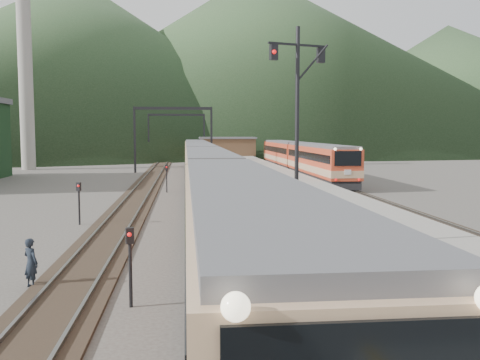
{
  "coord_description": "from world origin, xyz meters",
  "views": [
    {
      "loc": [
        -1.43,
        -10.83,
        4.94
      ],
      "look_at": [
        1.9,
        21.63,
        2.0
      ],
      "focal_mm": 40.0,
      "sensor_mm": 36.0,
      "label": 1
    }
  ],
  "objects": [
    {
      "name": "gantry_far",
      "position": [
        -2.85,
        80.0,
        5.59
      ],
      "size": [
        9.55,
        0.25,
        8.0
      ],
      "color": "black",
      "rests_on": "ground"
    },
    {
      "name": "short_signal_b",
      "position": [
        -2.96,
        32.97,
        1.46
      ],
      "size": [
        0.25,
        0.2,
        2.27
      ],
      "color": "black",
      "rests_on": "ground"
    },
    {
      "name": "second_train",
      "position": [
        11.5,
        48.95,
        1.87
      ],
      "size": [
        2.68,
        36.55,
        3.27
      ],
      "color": "#C94326",
      "rests_on": "track_second"
    },
    {
      "name": "platform",
      "position": [
        5.6,
        38.0,
        0.5
      ],
      "size": [
        8.0,
        100.0,
        1.0
      ],
      "primitive_type": "cube",
      "color": "gray",
      "rests_on": "ground"
    },
    {
      "name": "worker",
      "position": [
        -6.34,
        6.42,
        0.8
      ],
      "size": [
        0.69,
        0.66,
        1.59
      ],
      "primitive_type": "imported",
      "rotation": [
        0.0,
        0.0,
        2.46
      ],
      "color": "black",
      "rests_on": "ground"
    },
    {
      "name": "signal_mast",
      "position": [
        2.35,
        7.04,
        5.52
      ],
      "size": [
        2.12,
        0.78,
        7.44
      ],
      "color": "black",
      "rests_on": "platform"
    },
    {
      "name": "station_shed",
      "position": [
        5.6,
        78.0,
        2.57
      ],
      "size": [
        9.4,
        4.4,
        3.1
      ],
      "color": "brown",
      "rests_on": "platform"
    },
    {
      "name": "track_far",
      "position": [
        -5.0,
        40.0,
        0.07
      ],
      "size": [
        2.6,
        200.0,
        0.23
      ],
      "color": "black",
      "rests_on": "ground"
    },
    {
      "name": "short_signal_a",
      "position": [
        -3.0,
        4.14,
        1.46
      ],
      "size": [
        0.25,
        0.21,
        2.27
      ],
      "color": "black",
      "rests_on": "ground"
    },
    {
      "name": "track_second",
      "position": [
        11.5,
        40.0,
        0.07
      ],
      "size": [
        2.6,
        200.0,
        0.23
      ],
      "color": "black",
      "rests_on": "ground"
    },
    {
      "name": "hill_a",
      "position": [
        -40.0,
        190.0,
        30.0
      ],
      "size": [
        180.0,
        180.0,
        60.0
      ],
      "primitive_type": "cone",
      "color": "#264222",
      "rests_on": "ground"
    },
    {
      "name": "hill_c",
      "position": [
        110.0,
        210.0,
        25.0
      ],
      "size": [
        160.0,
        160.0,
        50.0
      ],
      "primitive_type": "cone",
      "color": "#264222",
      "rests_on": "ground"
    },
    {
      "name": "main_train",
      "position": [
        0.0,
        32.53,
        1.98
      ],
      "size": [
        2.87,
        78.58,
        3.5
      ],
      "color": "tan",
      "rests_on": "track_main"
    },
    {
      "name": "smokestack",
      "position": [
        -22.0,
        62.0,
        15.0
      ],
      "size": [
        1.8,
        1.8,
        30.0
      ],
      "primitive_type": "cylinder",
      "color": "#9E998E",
      "rests_on": "ground"
    },
    {
      "name": "hill_b",
      "position": [
        30.0,
        230.0,
        37.5
      ],
      "size": [
        220.0,
        220.0,
        75.0
      ],
      "primitive_type": "cone",
      "color": "#264222",
      "rests_on": "ground"
    },
    {
      "name": "gantry_near",
      "position": [
        -2.85,
        55.0,
        5.59
      ],
      "size": [
        9.55,
        0.25,
        8.0
      ],
      "color": "black",
      "rests_on": "ground"
    },
    {
      "name": "short_signal_c",
      "position": [
        -7.08,
        18.08,
        1.46
      ],
      "size": [
        0.26,
        0.23,
        2.27
      ],
      "color": "black",
      "rests_on": "ground"
    },
    {
      "name": "track_main",
      "position": [
        0.0,
        40.0,
        0.07
      ],
      "size": [
        2.6,
        200.0,
        0.23
      ],
      "color": "black",
      "rests_on": "ground"
    }
  ]
}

